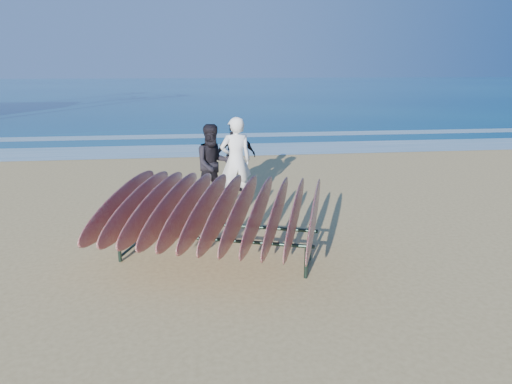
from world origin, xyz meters
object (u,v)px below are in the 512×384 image
person_dark_b (235,156)px  surfboard_rack (214,210)px  person_white (236,160)px  person_dark_a (213,164)px

person_dark_b → surfboard_rack: bearing=70.5°
person_white → person_dark_a: bearing=-13.2°
person_white → person_dark_b: (0.07, 0.97, -0.10)m
surfboard_rack → person_dark_a: (0.10, 3.25, 0.04)m
person_white → person_dark_b: 0.98m
person_dark_b → person_dark_a: bearing=47.9°
surfboard_rack → person_white: (0.60, 3.20, 0.12)m
person_dark_a → person_dark_b: bearing=44.9°
person_white → person_dark_a: person_white is taller
surfboard_rack → person_dark_b: 4.22m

